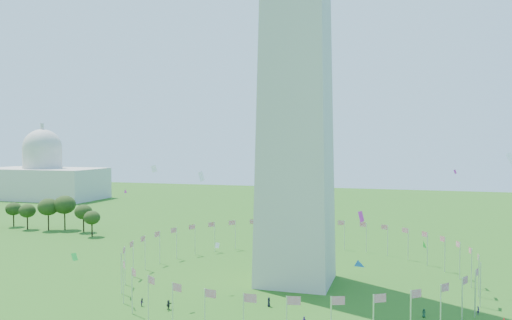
% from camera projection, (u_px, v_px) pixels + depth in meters
% --- Properties ---
extents(flag_ring, '(80.24, 80.24, 9.00)m').
position_uv_depth(flag_ring, '(296.00, 263.00, 118.20)').
color(flag_ring, silver).
rests_on(flag_ring, ground).
extents(capitol_building, '(70.00, 35.00, 46.00)m').
position_uv_depth(capitol_building, '(43.00, 160.00, 293.50)').
color(capitol_building, beige).
rests_on(capitol_building, ground).
extents(kites_aloft, '(104.61, 80.69, 28.22)m').
position_uv_depth(kites_aloft, '(280.00, 229.00, 92.68)').
color(kites_aloft, blue).
rests_on(kites_aloft, ground).
extents(tree_line_west, '(54.74, 15.73, 12.76)m').
position_uv_depth(tree_line_west, '(44.00, 216.00, 188.01)').
color(tree_line_west, '#2C4818').
rests_on(tree_line_west, ground).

